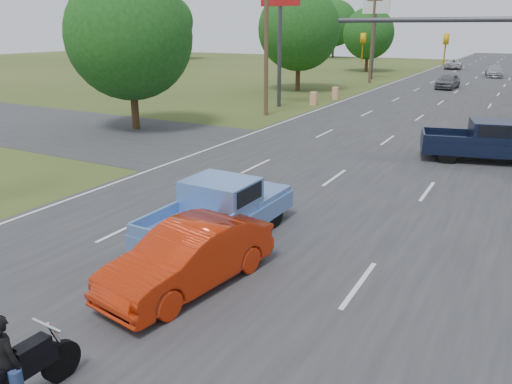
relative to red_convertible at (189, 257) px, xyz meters
The scene contains 20 objects.
main_road 33.96m from the red_convertible, 90.27° to the left, with size 15.00×180.00×0.02m, color #2D2D30.
cross_road 11.97m from the red_convertible, 90.78° to the left, with size 120.00×10.00×0.02m, color #2D2D30.
utility_pole_5 24.42m from the red_convertible, 113.76° to the left, with size 2.00×0.28×10.00m.
utility_pole_6 47.18m from the red_convertible, 101.87° to the left, with size 2.00×0.28×10.00m.
tree_0 20.39m from the red_convertible, 135.43° to the left, with size 7.14×7.14×8.84m.
tree_1 38.76m from the red_convertible, 110.81° to the left, with size 7.56×7.56×9.36m.
tree_2 61.79m from the red_convertible, 103.47° to the left, with size 6.72×6.72×8.32m.
tree_4 88.51m from the red_convertible, 128.66° to the left, with size 9.24×9.24×11.44m.
tree_6 94.10m from the red_convertible, 108.73° to the left, with size 8.82×8.82×10.92m.
barrel_2 29.26m from the red_convertible, 107.22° to the left, with size 0.56×0.56×1.00m, color orange.
barrel_3 33.03m from the red_convertible, 104.67° to the left, with size 0.56×0.56×1.00m, color orange.
pole_sign_left_near 28.78m from the red_convertible, 112.34° to the left, with size 3.00×0.35×9.20m.
pole_sign_left_far 51.48m from the red_convertible, 102.05° to the left, with size 3.00×0.35×9.20m.
red_convertible is the anchor object (origin of this frame).
rider 4.60m from the red_convertible, 90.29° to the right, with size 0.60×0.39×1.64m, color black.
blue_pickup 2.88m from the red_convertible, 107.63° to the left, with size 2.13×5.32×1.75m.
navy_pickup 16.57m from the red_convertible, 72.78° to the left, with size 5.86×3.35×1.83m.
distant_car_grey 44.26m from the red_convertible, 91.70° to the left, with size 1.71×4.26×1.45m, color #5C5C61.
distant_car_silver 59.84m from the red_convertible, 88.48° to the left, with size 1.87×4.59×1.33m, color #A7A7AB.
distant_car_white 70.53m from the red_convertible, 93.79° to the left, with size 2.28×4.95×1.38m, color #BDBDBD.
Camera 1 is at (6.54, -2.26, 5.75)m, focal length 35.00 mm.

